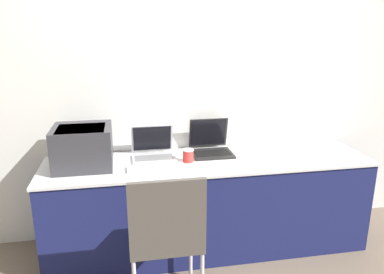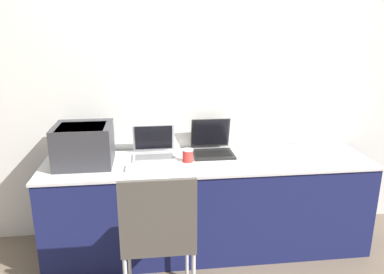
% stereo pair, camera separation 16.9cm
% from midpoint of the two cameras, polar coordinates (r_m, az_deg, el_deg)
% --- Properties ---
extents(ground_plane, '(14.00, 14.00, 0.00)m').
position_cam_midpoint_polar(ground_plane, '(2.92, 1.96, -19.29)').
color(ground_plane, '#6B5B4C').
extents(wall_back, '(8.00, 0.05, 2.60)m').
position_cam_midpoint_polar(wall_back, '(3.04, -0.48, 8.85)').
color(wall_back, silver).
rests_on(wall_back, ground_plane).
extents(table, '(2.46, 0.62, 0.73)m').
position_cam_midpoint_polar(table, '(2.98, 0.78, -10.20)').
color(table, '#191E51').
rests_on(table, ground_plane).
extents(printer, '(0.41, 0.37, 0.30)m').
position_cam_midpoint_polar(printer, '(2.79, -18.00, -1.25)').
color(printer, '#333338').
rests_on(printer, table).
extents(laptop_left, '(0.33, 0.28, 0.24)m').
position_cam_midpoint_polar(laptop_left, '(2.89, -7.58, -2.13)').
color(laptop_left, '#B7B7BC').
rests_on(laptop_left, table).
extents(laptop_right, '(0.31, 0.31, 0.26)m').
position_cam_midpoint_polar(laptop_right, '(2.98, 1.27, -1.36)').
color(laptop_right, black).
rests_on(laptop_right, table).
extents(external_keyboard, '(0.40, 0.12, 0.02)m').
position_cam_midpoint_polar(external_keyboard, '(2.68, -7.34, -4.67)').
color(external_keyboard, silver).
rests_on(external_keyboard, table).
extents(coffee_cup, '(0.08, 0.08, 0.10)m').
position_cam_midpoint_polar(coffee_cup, '(2.78, -2.35, -2.86)').
color(coffee_cup, red).
rests_on(coffee_cup, table).
extents(chair, '(0.43, 0.41, 0.92)m').
position_cam_midpoint_polar(chair, '(2.27, -6.22, -14.17)').
color(chair, '#4C4742').
rests_on(chair, ground_plane).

